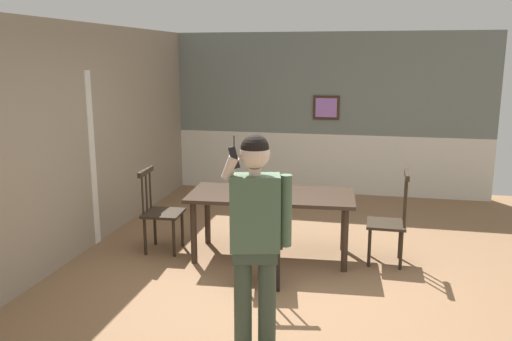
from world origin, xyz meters
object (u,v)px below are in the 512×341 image
chair_by_doorway (160,211)px  person_figure (256,230)px  chair_at_table_head (262,239)px  chair_near_window (390,221)px  dining_table (271,201)px

chair_by_doorway → person_figure: (1.55, -1.86, 0.50)m
chair_at_table_head → person_figure: size_ratio=0.62×
chair_near_window → chair_at_table_head: 1.54m
dining_table → chair_at_table_head: bearing=-85.9°
dining_table → chair_near_window: bearing=3.7°
chair_at_table_head → chair_by_doorway: bearing=142.5°
chair_at_table_head → chair_near_window: bearing=25.9°
dining_table → person_figure: size_ratio=1.11×
dining_table → chair_by_doorway: chair_by_doorway is taller
chair_by_doorway → chair_at_table_head: bearing=58.3°
chair_near_window → chair_by_doorway: size_ratio=1.06×
chair_near_window → chair_at_table_head: chair_at_table_head is taller
chair_by_doorway → person_figure: size_ratio=0.57×
chair_by_doorway → chair_near_window: bearing=90.0°
chair_by_doorway → person_figure: 2.48m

